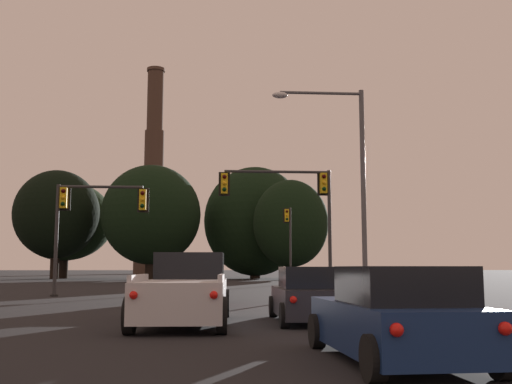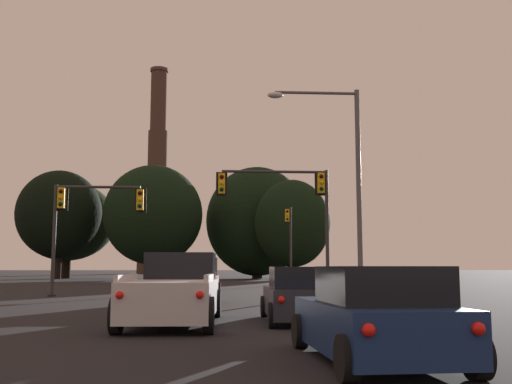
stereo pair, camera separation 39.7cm
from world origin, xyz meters
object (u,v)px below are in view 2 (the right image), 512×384
Objects in this scene: traffic_light_overhead_right at (291,199)px; traffic_light_far_right at (289,234)px; traffic_light_overhead_left at (86,211)px; street_lamp at (343,169)px; smokestack at (157,191)px; hatchback_right_lane_third at (375,318)px; hatchback_right_lane_second at (301,296)px; pickup_truck_center_lane_front at (191,283)px; pickup_truck_center_lane_second at (176,292)px.

traffic_light_overhead_right is 1.00× the size of traffic_light_far_right.
street_lamp reaches higher than traffic_light_overhead_left.
traffic_light_far_right is at bearing -76.69° from smokestack.
hatchback_right_lane_third is 6.66m from hatchback_right_lane_second.
smokestack is at bearing 98.66° from hatchback_right_lane_second.
street_lamp reaches higher than pickup_truck_center_lane_front.
traffic_light_overhead_left is at bearing 122.06° from hatchback_right_lane_second.
hatchback_right_lane_third is 0.48× the size of street_lamp.
hatchback_right_lane_third is 126.40m from smokestack.
smokestack is (-19.78, 83.58, 14.06)m from traffic_light_far_right.
pickup_truck_center_lane_second is 1.35× the size of hatchback_right_lane_second.
hatchback_right_lane_third is 1.01× the size of hatchback_right_lane_second.
hatchback_right_lane_second is 0.65× the size of traffic_light_far_right.
smokestack is (-12.85, 117.60, 17.44)m from pickup_truck_center_lane_second.
hatchback_right_lane_third is 40.83m from traffic_light_far_right.
traffic_light_overhead_left is at bearing 112.82° from pickup_truck_center_lane_second.
smokestack is (-16.31, 124.11, 17.58)m from hatchback_right_lane_third.
traffic_light_overhead_right and traffic_light_far_right have the same top height.
traffic_light_far_right is (3.47, 40.53, 3.52)m from hatchback_right_lane_third.
smokestack is at bearing 94.85° from hatchback_right_lane_third.
hatchback_right_lane_third is (3.46, -6.51, -0.14)m from pickup_truck_center_lane_second.
hatchback_right_lane_third and hatchback_right_lane_second have the same top height.
pickup_truck_center_lane_second is 0.64× the size of street_lamp.
pickup_truck_center_lane_second is 15.96m from traffic_light_overhead_right.
pickup_truck_center_lane_second is 11.13m from street_lamp.
pickup_truck_center_lane_front reaches higher than hatchback_right_lane_second.
street_lamp is (11.69, -6.62, 1.17)m from traffic_light_overhead_left.
street_lamp reaches higher than pickup_truck_center_lane_second.
street_lamp is (6.11, 8.09, 4.58)m from pickup_truck_center_lane_second.
street_lamp is (6.10, 0.14, 4.58)m from pickup_truck_center_lane_front.
hatchback_right_lane_third is at bearing -87.21° from hatchback_right_lane_second.
smokestack is (-16.08, 117.45, 17.58)m from hatchback_right_lane_second.
hatchback_right_lane_second is 0.65× the size of traffic_light_overhead_right.
traffic_light_far_right is (6.92, 26.07, 3.38)m from pickup_truck_center_lane_front.
pickup_truck_center_lane_front is at bearing -178.69° from street_lamp.
street_lamp is at bearing -80.18° from smokestack.
pickup_truck_center_lane_second is at bearing 115.37° from hatchback_right_lane_third.
street_lamp reaches higher than hatchback_right_lane_third.
traffic_light_overhead_right is at bearing 83.91° from hatchback_right_lane_third.
hatchback_right_lane_third is at bearing -66.92° from traffic_light_overhead_left.
traffic_light_overhead_right is at bearing -96.46° from traffic_light_far_right.
traffic_light_far_right reaches higher than pickup_truck_center_lane_front.
hatchback_right_lane_second is 34.25m from traffic_light_far_right.
traffic_light_overhead_right reaches higher than pickup_truck_center_lane_second.
hatchback_right_lane_second is at bearing 4.67° from pickup_truck_center_lane_second.
hatchback_right_lane_third is 15.57m from street_lamp.
traffic_light_overhead_left reaches higher than hatchback_right_lane_third.
hatchback_right_lane_second is at bearing -95.90° from traffic_light_overhead_right.
street_lamp is at bearing 54.99° from pickup_truck_center_lane_second.
pickup_truck_center_lane_front is 7.63m from street_lamp.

